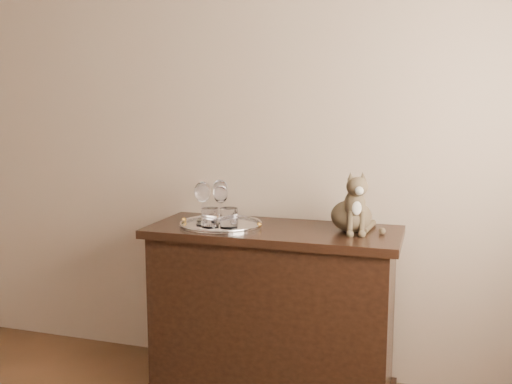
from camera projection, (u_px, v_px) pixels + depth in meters
The scene contains 10 objects.
wall_back at pixel (184, 120), 3.12m from camera, with size 4.00×0.10×2.70m, color tan.
sideboard at pixel (273, 313), 2.79m from camera, with size 1.20×0.50×0.85m, color black, non-canonical shape.
tray at pixel (221, 225), 2.77m from camera, with size 0.40×0.40×0.01m, color silver.
wine_glass_a at pixel (202, 202), 2.84m from camera, with size 0.07×0.07×0.19m, color silver, non-canonical shape.
wine_glass_b at pixel (220, 200), 2.85m from camera, with size 0.08×0.08×0.21m, color white, non-canonical shape.
wine_glass_c at pixel (203, 203), 2.74m from camera, with size 0.08×0.08×0.21m, color silver, non-canonical shape.
wine_glass_d at pixel (221, 204), 2.80m from camera, with size 0.07×0.07×0.18m, color white, non-canonical shape.
tumbler_a at pixel (229, 218), 2.68m from camera, with size 0.08×0.08×0.09m, color silver.
tumbler_b at pixel (210, 218), 2.69m from camera, with size 0.08×0.08×0.09m, color silver.
cat at pixel (352, 201), 2.63m from camera, with size 0.29×0.27×0.29m, color brown, non-canonical shape.
Camera 1 is at (1.32, -0.63, 1.43)m, focal length 40.00 mm.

